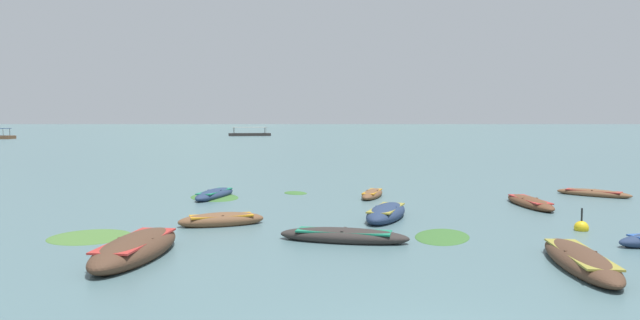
% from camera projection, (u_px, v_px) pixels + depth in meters
% --- Properties ---
extents(ground_plane, '(6000.00, 6000.00, 0.00)m').
position_uv_depth(ground_plane, '(315.00, 123.00, 1504.49)').
color(ground_plane, slate).
extents(mountain_1, '(1103.13, 1103.13, 379.73)m').
position_uv_depth(mountain_1, '(184.00, 67.00, 1863.92)').
color(mountain_1, slate).
rests_on(mountain_1, ground).
extents(mountain_2, '(1354.40, 1354.40, 380.28)m').
position_uv_depth(mountain_2, '(386.00, 72.00, 2048.20)').
color(mountain_2, '#56665B').
rests_on(mountain_2, ground).
extents(rowboat_0, '(1.93, 4.64, 0.79)m').
position_uv_depth(rowboat_0, '(136.00, 249.00, 14.84)').
color(rowboat_0, '#4C3323').
rests_on(rowboat_0, ground).
extents(rowboat_1, '(4.16, 1.91, 0.52)m').
position_uv_depth(rowboat_1, '(344.00, 236.00, 16.86)').
color(rowboat_1, '#2D2826').
rests_on(rowboat_1, ground).
extents(rowboat_2, '(1.93, 3.77, 0.53)m').
position_uv_depth(rowboat_2, '(215.00, 194.00, 26.59)').
color(rowboat_2, navy).
rests_on(rowboat_2, ground).
extents(rowboat_3, '(2.47, 3.94, 0.69)m').
position_uv_depth(rowboat_3, '(386.00, 213.00, 20.81)').
color(rowboat_3, navy).
rests_on(rowboat_3, ground).
extents(rowboat_4, '(3.22, 1.94, 0.56)m').
position_uv_depth(rowboat_4, '(221.00, 220.00, 19.54)').
color(rowboat_4, brown).
rests_on(rowboat_4, ground).
extents(rowboat_6, '(1.18, 4.20, 0.49)m').
position_uv_depth(rowboat_6, '(530.00, 202.00, 23.97)').
color(rowboat_6, brown).
rests_on(rowboat_6, ground).
extents(rowboat_7, '(1.70, 4.61, 0.61)m').
position_uv_depth(rowboat_7, '(580.00, 260.00, 13.81)').
color(rowboat_7, '#4C3323').
rests_on(rowboat_7, ground).
extents(rowboat_9, '(1.70, 3.16, 0.47)m').
position_uv_depth(rowboat_9, '(372.00, 194.00, 26.79)').
color(rowboat_9, brown).
rests_on(rowboat_9, ground).
extents(rowboat_10, '(3.18, 2.93, 0.43)m').
position_uv_depth(rowboat_10, '(593.00, 193.00, 27.22)').
color(rowboat_10, brown).
rests_on(rowboat_10, ground).
extents(ferry_0, '(11.44, 5.79, 2.54)m').
position_uv_depth(ferry_0, '(250.00, 134.00, 146.13)').
color(ferry_0, '#2D2826').
rests_on(ferry_0, ground).
extents(mooring_buoy, '(0.47, 0.47, 0.91)m').
position_uv_depth(mooring_buoy, '(581.00, 228.00, 18.54)').
color(mooring_buoy, yellow).
rests_on(mooring_buoy, ground).
extents(weed_patch_0, '(2.49, 3.10, 0.14)m').
position_uv_depth(weed_patch_0, '(442.00, 237.00, 17.53)').
color(weed_patch_0, '#38662D').
rests_on(weed_patch_0, ground).
extents(weed_patch_1, '(1.67, 1.82, 0.14)m').
position_uv_depth(weed_patch_1, '(295.00, 193.00, 28.29)').
color(weed_patch_1, '#38662D').
rests_on(weed_patch_1, ground).
extents(weed_patch_3, '(3.34, 3.89, 0.14)m').
position_uv_depth(weed_patch_3, '(214.00, 197.00, 26.73)').
color(weed_patch_3, '#38662D').
rests_on(weed_patch_3, ground).
extents(weed_patch_5, '(2.88, 2.83, 0.14)m').
position_uv_depth(weed_patch_5, '(90.00, 237.00, 17.51)').
color(weed_patch_5, '#477033').
rests_on(weed_patch_5, ground).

